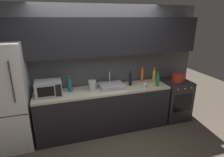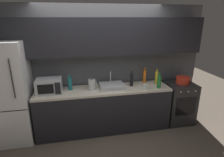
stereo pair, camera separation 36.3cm
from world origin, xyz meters
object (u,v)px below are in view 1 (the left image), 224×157
Objects in this scene: wine_bottle_yellow at (154,76)px; wine_bottle_orange at (142,75)px; microwave at (49,88)px; wine_bottle_teal at (70,85)px; oven_range at (174,99)px; refrigerator at (7,98)px; wine_bottle_dark at (131,79)px; cooking_pot at (179,78)px; wine_bottle_green at (158,80)px; mug_clear at (145,86)px; kettle at (92,85)px.

wine_bottle_orange is at bearing 151.79° from wine_bottle_yellow.
microwave is 1.36× the size of wine_bottle_orange.
wine_bottle_teal is at bearing 9.22° from microwave.
oven_range is 0.97m from wine_bottle_orange.
refrigerator is 2.29m from wine_bottle_dark.
wine_bottle_orange is 1.58m from wine_bottle_teal.
cooking_pot is (1.14, -0.05, -0.06)m from wine_bottle_dark.
refrigerator is at bearing 176.73° from wine_bottle_green.
wine_bottle_teal is at bearing 177.99° from oven_range.
wine_bottle_green reaches higher than mug_clear.
refrigerator is 5.93× the size of wine_bottle_teal.
cooking_pot is (2.75, -0.02, -0.07)m from microwave.
wine_bottle_yellow is at bearing 1.75° from refrigerator.
wine_bottle_yellow is 1.10× the size of cooking_pot.
refrigerator reaches higher than mug_clear.
wine_bottle_dark is 0.33m from mug_clear.
kettle is at bearing -176.81° from wine_bottle_dark.
refrigerator reaches higher than microwave.
wine_bottle_dark is 0.97× the size of wine_bottle_yellow.
refrigerator is 8.36× the size of kettle.
wine_bottle_yellow reaches higher than oven_range.
wine_bottle_yellow is (2.17, 0.07, -0.00)m from microwave.
refrigerator is at bearing -178.45° from microwave.
microwave reaches higher than oven_range.
wine_bottle_dark is at bearing -176.17° from wine_bottle_yellow.
oven_range is at bearing -15.71° from wine_bottle_orange.
wine_bottle_green is at bearing -22.43° from wine_bottle_dark.
wine_bottle_dark is at bearing 157.57° from wine_bottle_green.
cooking_pot is (2.37, -0.08, -0.06)m from wine_bottle_teal.
refrigerator is 0.69m from microwave.
microwave is at bearing 175.19° from wine_bottle_green.
wine_bottle_dark is (1.61, 0.03, -0.01)m from microwave.
oven_range is 0.83m from wine_bottle_green.
wine_bottle_dark is 1.07× the size of cooking_pot.
wine_bottle_dark reaches higher than mug_clear.
wine_bottle_dark is at bearing 3.19° from kettle.
refrigerator is at bearing 175.57° from mug_clear.
wine_bottle_yellow is (-0.52, 0.09, 0.58)m from oven_range.
wine_bottle_teal is 3.02× the size of mug_clear.
kettle is 1.38m from wine_bottle_yellow.
kettle is 0.71× the size of wine_bottle_green.
wine_bottle_teal reaches higher than oven_range.
kettle is at bearing 0.16° from refrigerator.
wine_bottle_green is (1.32, -0.16, 0.03)m from kettle.
wine_bottle_dark and wine_bottle_green have the same top height.
refrigerator reaches higher than wine_bottle_orange.
kettle reaches higher than cooking_pot.
oven_range is 2.67× the size of wine_bottle_orange.
mug_clear is at bearing -4.43° from refrigerator.
wine_bottle_dark is 0.57m from wine_bottle_yellow.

